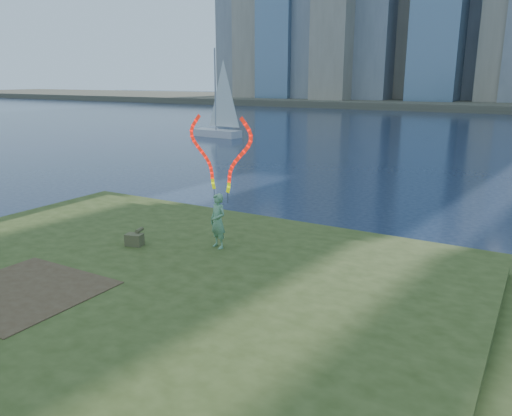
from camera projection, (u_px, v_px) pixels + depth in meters
The scene contains 7 objects.
ground at pixel (191, 294), 12.81m from camera, with size 320.00×320.00×0.00m, color #17233B.
grassy_knoll at pixel (126, 317), 10.81m from camera, with size 20.00×18.00×0.80m.
dirt_patch at pixel (22, 291), 11.01m from camera, with size 3.20×3.00×0.02m, color #47331E.
far_shore at pixel (507, 104), 91.97m from camera, with size 320.00×40.00×1.20m, color #4C4737.
woman_with_ribbons at pixel (219, 197), 13.52m from camera, with size 1.91×0.69×3.93m.
canvas_bag at pixel (135, 239), 14.01m from camera, with size 0.53×0.60×0.45m.
sailboat at pixel (218, 122), 46.23m from camera, with size 5.33×2.11×8.00m.
Camera 1 is at (7.41, -9.37, 5.38)m, focal length 35.00 mm.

